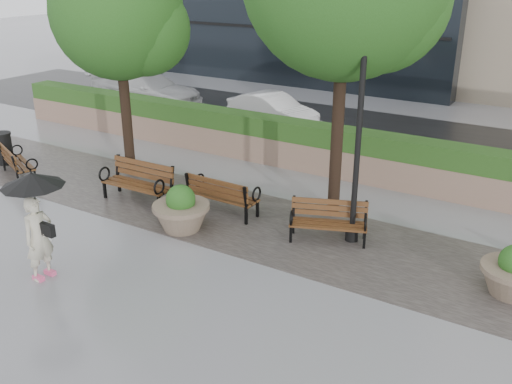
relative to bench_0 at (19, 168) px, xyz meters
The scene contains 15 objects.
ground 7.41m from the bench_0, 16.70° to the right, with size 100.00×100.00×0.00m, color gray.
cobble_strip 7.15m from the bench_0, ahead, with size 28.00×3.20×0.01m, color #383330.
hedge_wall 8.61m from the bench_0, 34.49° to the left, with size 24.00×0.80×1.35m.
asphalt_street 11.36m from the bench_0, 51.37° to the left, with size 40.00×7.00×0.00m, color black.
bench_0 is the anchor object (origin of this frame).
bench_1 4.07m from the bench_0, ahead, with size 1.88×0.78×0.99m.
bench_2 6.32m from the bench_0, ahead, with size 1.76×0.72×0.93m.
bench_3 9.05m from the bench_0, ahead, with size 1.74×1.19×0.87m.
planter_left 5.99m from the bench_0, ahead, with size 1.27×1.27×1.07m.
trash_bin 1.44m from the bench_0, 158.34° to the left, with size 0.54×0.54×0.90m, color black.
lamppost 9.65m from the bench_0, ahead, with size 0.28×0.28×4.24m.
tree_0 5.14m from the bench_0, 38.16° to the left, with size 3.53×3.45×6.10m.
car_left 8.56m from the bench_0, 107.29° to the left, with size 2.01×4.94×1.43m, color silver.
car_right 8.95m from the bench_0, 67.82° to the left, with size 1.26×3.62×1.19m, color silver.
pedestrian 6.10m from the bench_0, 32.90° to the right, with size 1.14×1.14×2.09m.
Camera 1 is at (6.36, -7.13, 5.60)m, focal length 40.00 mm.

